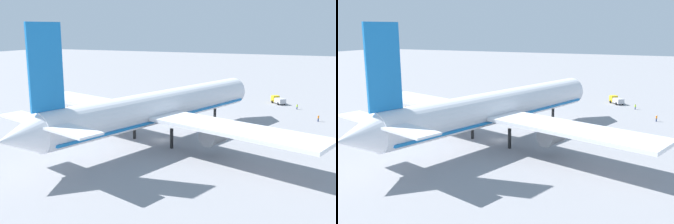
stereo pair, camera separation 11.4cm
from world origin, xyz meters
TOP-DOWN VIEW (x-y plane):
  - ground_plane at (0.00, 0.00)m, footprint 600.00×600.00m
  - airliner at (-1.19, 0.41)m, footprint 69.53×72.78m
  - service_truck_3 at (53.64, -16.55)m, footprint 5.76×5.29m
  - ground_worker_1 at (46.83, -23.16)m, footprint 0.56×0.56m
  - ground_worker_2 at (32.68, -30.03)m, footprint 0.54×0.54m
  - traffic_cone_1 at (21.04, 42.07)m, footprint 0.36×0.36m
  - traffic_cone_3 at (38.16, 30.57)m, footprint 0.36×0.36m

SIDE VIEW (x-z plane):
  - ground_plane at x=0.00m, z-range 0.00..0.00m
  - traffic_cone_1 at x=21.04m, z-range 0.00..0.55m
  - traffic_cone_3 at x=38.16m, z-range 0.00..0.55m
  - ground_worker_1 at x=46.83m, z-range 0.01..1.63m
  - ground_worker_2 at x=32.68m, z-range 0.02..1.76m
  - service_truck_3 at x=53.64m, z-range 0.05..2.47m
  - airliner at x=-1.19m, z-range -5.13..19.75m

